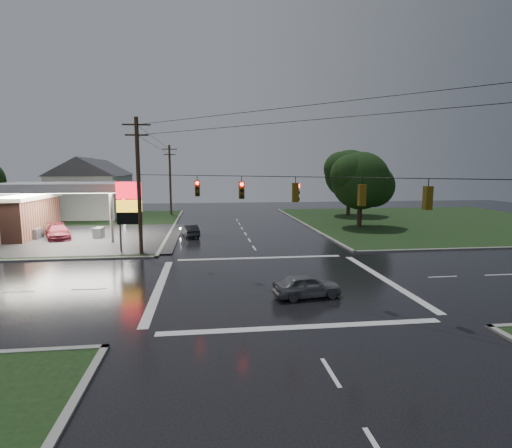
{
  "coord_description": "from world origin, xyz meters",
  "views": [
    {
      "loc": [
        -4.14,
        -23.47,
        6.92
      ],
      "look_at": [
        -0.61,
        4.87,
        3.0
      ],
      "focal_mm": 28.0,
      "sensor_mm": 36.0,
      "label": 1
    }
  ],
  "objects": [
    {
      "name": "grass_nw",
      "position": [
        -26.0,
        26.0,
        0.04
      ],
      "size": [
        36.0,
        36.0,
        0.08
      ],
      "primitive_type": "cube",
      "color": "black",
      "rests_on": "ground"
    },
    {
      "name": "tree_ne_far",
      "position": [
        17.15,
        33.99,
        6.18
      ],
      "size": [
        8.46,
        7.2,
        9.8
      ],
      "color": "black",
      "rests_on": "ground"
    },
    {
      "name": "tree_ne_near",
      "position": [
        14.14,
        21.99,
        5.56
      ],
      "size": [
        7.99,
        6.8,
        8.98
      ],
      "color": "black",
      "rests_on": "ground"
    },
    {
      "name": "pylon_sign",
      "position": [
        -10.5,
        10.5,
        4.01
      ],
      "size": [
        2.0,
        0.35,
        6.0
      ],
      "color": "#59595E",
      "rests_on": "ground"
    },
    {
      "name": "utility_pole_nw",
      "position": [
        -9.5,
        9.5,
        5.72
      ],
      "size": [
        2.2,
        0.32,
        11.0
      ],
      "color": "#382619",
      "rests_on": "ground"
    },
    {
      "name": "utility_pole_n",
      "position": [
        -9.5,
        38.0,
        5.47
      ],
      "size": [
        2.2,
        0.32,
        10.5
      ],
      "color": "#382619",
      "rests_on": "ground"
    },
    {
      "name": "traffic_signals",
      "position": [
        0.02,
        -0.02,
        6.48
      ],
      "size": [
        26.87,
        26.87,
        1.47
      ],
      "color": "black",
      "rests_on": "ground"
    },
    {
      "name": "ground",
      "position": [
        0.0,
        0.0,
        0.0
      ],
      "size": [
        120.0,
        120.0,
        0.0
      ],
      "primitive_type": "plane",
      "color": "black",
      "rests_on": "ground"
    },
    {
      "name": "car_crossing",
      "position": [
        1.22,
        -2.9,
        0.64
      ],
      "size": [
        3.91,
        1.98,
        1.28
      ],
      "primitive_type": "imported",
      "rotation": [
        0.0,
        0.0,
        1.7
      ],
      "color": "slate",
      "rests_on": "ground"
    },
    {
      "name": "car_pump",
      "position": [
        -18.88,
        17.9,
        0.74
      ],
      "size": [
        3.9,
        5.49,
        1.48
      ],
      "primitive_type": "imported",
      "rotation": [
        0.0,
        0.0,
        0.4
      ],
      "color": "maroon",
      "rests_on": "ground"
    },
    {
      "name": "car_north",
      "position": [
        -5.88,
        17.77,
        0.63
      ],
      "size": [
        2.18,
        4.05,
        1.27
      ],
      "primitive_type": "imported",
      "rotation": [
        0.0,
        0.0,
        3.37
      ],
      "color": "black",
      "rests_on": "ground"
    },
    {
      "name": "house_far",
      "position": [
        -21.95,
        48.0,
        4.41
      ],
      "size": [
        11.05,
        8.48,
        8.6
      ],
      "color": "silver",
      "rests_on": "ground"
    },
    {
      "name": "house_near",
      "position": [
        -20.95,
        36.0,
        4.41
      ],
      "size": [
        11.05,
        8.48,
        8.6
      ],
      "color": "silver",
      "rests_on": "ground"
    },
    {
      "name": "grass_ne",
      "position": [
        26.0,
        26.0,
        0.04
      ],
      "size": [
        36.0,
        36.0,
        0.08
      ],
      "primitive_type": "cube",
      "color": "black",
      "rests_on": "ground"
    }
  ]
}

